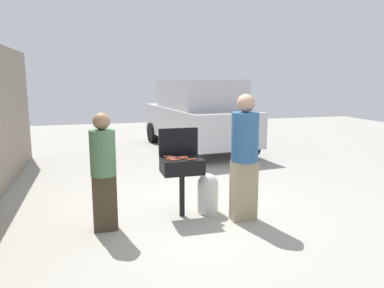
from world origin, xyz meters
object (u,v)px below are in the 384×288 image
(hot_dog_3, at_px, (168,157))
(propane_tank, at_px, (208,192))
(bbq_grill, at_px, (182,168))
(hot_dog_1, at_px, (180,158))
(person_left, at_px, (103,168))
(hot_dog_7, at_px, (184,158))
(hot_dog_5, at_px, (171,158))
(hot_dog_6, at_px, (191,159))
(parked_minivan, at_px, (198,114))
(hot_dog_2, at_px, (175,160))
(hot_dog_0, at_px, (172,158))
(hot_dog_4, at_px, (170,159))
(hot_dog_8, at_px, (183,157))
(person_right, at_px, (245,153))

(hot_dog_3, relative_size, propane_tank, 0.21)
(bbq_grill, xyz_separation_m, hot_dog_1, (-0.03, 0.00, 0.15))
(hot_dog_1, xyz_separation_m, person_left, (-1.10, -0.23, -0.03))
(hot_dog_1, height_order, hot_dog_7, same)
(hot_dog_5, distance_m, propane_tank, 0.82)
(hot_dog_7, bearing_deg, bbq_grill, 103.49)
(hot_dog_6, height_order, person_left, person_left)
(hot_dog_7, height_order, parked_minivan, parked_minivan)
(hot_dog_2, distance_m, hot_dog_7, 0.16)
(hot_dog_0, relative_size, person_left, 0.08)
(bbq_grill, xyz_separation_m, hot_dog_2, (-0.13, -0.13, 0.15))
(hot_dog_3, height_order, hot_dog_4, same)
(hot_dog_2, height_order, hot_dog_8, same)
(person_right, bearing_deg, person_left, -15.66)
(hot_dog_0, height_order, propane_tank, hot_dog_0)
(propane_tank, distance_m, person_left, 1.66)
(hot_dog_2, xyz_separation_m, hot_dog_6, (0.24, -0.04, 0.00))
(hot_dog_6, bearing_deg, person_left, -176.98)
(hot_dog_5, relative_size, hot_dog_6, 1.00)
(hot_dog_2, relative_size, hot_dog_6, 1.00)
(hot_dog_1, relative_size, hot_dog_8, 1.00)
(hot_dog_8, height_order, person_right, person_right)
(hot_dog_6, bearing_deg, hot_dog_8, 111.45)
(hot_dog_0, distance_m, hot_dog_5, 0.06)
(person_left, bearing_deg, bbq_grill, 28.39)
(hot_dog_3, distance_m, person_left, 1.00)
(hot_dog_3, bearing_deg, hot_dog_7, -41.31)
(hot_dog_7, relative_size, parked_minivan, 0.03)
(parked_minivan, bearing_deg, hot_dog_6, 66.16)
(hot_dog_2, bearing_deg, hot_dog_0, 91.83)
(bbq_grill, height_order, hot_dog_5, hot_dog_5)
(person_left, bearing_deg, hot_dog_8, 29.55)
(bbq_grill, height_order, person_left, person_left)
(hot_dog_8, bearing_deg, hot_dog_2, -135.76)
(hot_dog_5, bearing_deg, propane_tank, 6.44)
(hot_dog_1, height_order, person_right, person_right)
(hot_dog_6, xyz_separation_m, propane_tank, (0.32, 0.21, -0.58))
(hot_dog_3, bearing_deg, hot_dog_6, -44.49)
(hot_dog_0, bearing_deg, bbq_grill, -15.74)
(hot_dog_1, bearing_deg, person_right, -23.32)
(hot_dog_6, distance_m, propane_tank, 0.69)
(hot_dog_4, distance_m, person_right, 1.07)
(bbq_grill, distance_m, hot_dog_3, 0.27)
(hot_dog_0, height_order, hot_dog_7, same)
(person_right, xyz_separation_m, parked_minivan, (0.86, 5.36, 0.03))
(bbq_grill, bearing_deg, hot_dog_6, -57.96)
(hot_dog_4, distance_m, propane_tank, 0.84)
(hot_dog_0, distance_m, hot_dog_8, 0.17)
(hot_dog_1, relative_size, person_left, 0.08)
(bbq_grill, height_order, person_right, person_right)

